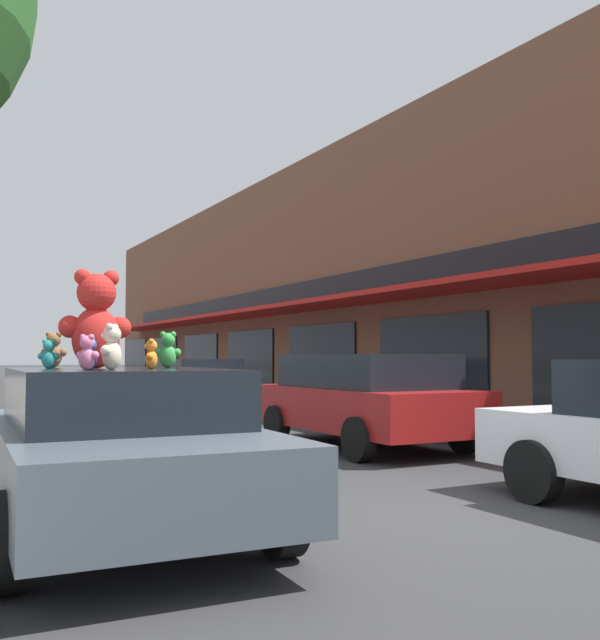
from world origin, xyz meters
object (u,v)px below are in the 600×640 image
(plush_art_car, at_px, (117,443))
(teddy_bear_brown, at_px, (54,350))
(parked_car_far_center, at_px, (365,397))
(teddy_bear_orange, at_px, (151,354))
(teddy_bear_green, at_px, (168,350))
(teddy_bear_teal, at_px, (49,354))
(teddy_bear_giant, at_px, (96,321))
(teddy_bear_pink, at_px, (87,353))
(parked_car_far_right, at_px, (193,383))
(teddy_bear_blue, at_px, (90,354))
(teddy_bear_cream, at_px, (112,348))

(plush_art_car, bearing_deg, teddy_bear_brown, 110.75)
(parked_car_far_center, bearing_deg, teddy_bear_orange, -140.32)
(teddy_bear_green, bearing_deg, teddy_bear_teal, 30.27)
(teddy_bear_giant, relative_size, teddy_bear_teal, 3.41)
(teddy_bear_orange, distance_m, teddy_bear_teal, 0.92)
(plush_art_car, xyz_separation_m, teddy_bear_pink, (-0.37, -0.58, 0.74))
(parked_car_far_center, bearing_deg, teddy_bear_teal, -148.85)
(plush_art_car, bearing_deg, parked_car_far_right, 70.23)
(plush_art_car, height_order, teddy_bear_orange, teddy_bear_orange)
(teddy_bear_green, bearing_deg, plush_art_car, 61.85)
(teddy_bear_pink, bearing_deg, teddy_bear_blue, -57.32)
(teddy_bear_giant, bearing_deg, parked_car_far_right, -112.16)
(teddy_bear_brown, height_order, teddy_bear_teal, teddy_bear_brown)
(teddy_bear_pink, bearing_deg, teddy_bear_orange, -102.45)
(teddy_bear_orange, bearing_deg, teddy_bear_green, 174.81)
(teddy_bear_teal, bearing_deg, teddy_bear_green, -161.56)
(teddy_bear_giant, distance_m, teddy_bear_brown, 0.85)
(plush_art_car, distance_m, teddy_bear_pink, 1.01)
(plush_art_car, height_order, parked_car_far_right, parked_car_far_right)
(teddy_bear_green, height_order, parked_car_far_right, teddy_bear_green)
(teddy_bear_orange, relative_size, teddy_bear_blue, 0.98)
(plush_art_car, xyz_separation_m, teddy_bear_orange, (0.21, -0.26, 0.73))
(teddy_bear_cream, relative_size, teddy_bear_teal, 1.41)
(teddy_bear_orange, height_order, teddy_bear_teal, teddy_bear_teal)
(plush_art_car, height_order, teddy_bear_brown, teddy_bear_brown)
(teddy_bear_orange, xyz_separation_m, teddy_bear_pink, (-0.58, -0.32, 0.01))
(teddy_bear_giant, distance_m, teddy_bear_orange, 0.70)
(parked_car_far_right, bearing_deg, parked_car_far_center, -90.00)
(teddy_bear_teal, bearing_deg, parked_car_far_center, -138.53)
(plush_art_car, height_order, teddy_bear_teal, teddy_bear_teal)
(teddy_bear_teal, distance_m, parked_car_far_center, 6.17)
(teddy_bear_orange, bearing_deg, teddy_bear_teal, -108.31)
(teddy_bear_giant, relative_size, teddy_bear_pink, 3.20)
(teddy_bear_green, relative_size, parked_car_far_right, 0.07)
(teddy_bear_teal, height_order, parked_car_far_right, teddy_bear_teal)
(teddy_bear_blue, bearing_deg, teddy_bear_giant, -159.20)
(parked_car_far_center, bearing_deg, teddy_bear_green, -144.06)
(teddy_bear_giant, relative_size, teddy_bear_green, 2.54)
(teddy_bear_blue, bearing_deg, teddy_bear_brown, -141.57)
(teddy_bear_orange, relative_size, parked_car_far_center, 0.06)
(teddy_bear_green, xyz_separation_m, teddy_bear_blue, (-0.89, -0.84, -0.04))
(parked_car_far_center, relative_size, parked_car_far_right, 0.90)
(plush_art_car, distance_m, teddy_bear_giant, 1.07)
(teddy_bear_cream, relative_size, parked_car_far_center, 0.09)
(plush_art_car, relative_size, teddy_bear_orange, 17.67)
(teddy_bear_orange, bearing_deg, teddy_bear_pink, -39.77)
(plush_art_car, distance_m, teddy_bear_blue, 0.87)
(teddy_bear_green, xyz_separation_m, teddy_bear_cream, (-0.76, -0.99, 0.01))
(plush_art_car, relative_size, teddy_bear_green, 12.99)
(teddy_bear_brown, xyz_separation_m, teddy_bear_blue, (0.05, -1.42, -0.04))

